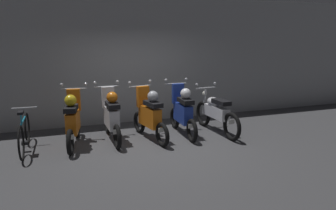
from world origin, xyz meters
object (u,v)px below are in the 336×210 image
motorbike_slot_3 (183,111)px  motorbike_slot_2 (149,115)px  motorbike_slot_4 (216,113)px  bicycle (24,134)px  motorbike_slot_0 (73,120)px  motorbike_slot_1 (111,116)px

motorbike_slot_3 → motorbike_slot_2: bearing=-174.7°
motorbike_slot_4 → bicycle: bearing=178.4°
motorbike_slot_0 → motorbike_slot_2: same height
motorbike_slot_1 → motorbike_slot_0: bearing=-175.9°
motorbike_slot_3 → motorbike_slot_1: bearing=176.1°
motorbike_slot_0 → motorbike_slot_1: same height
motorbike_slot_4 → motorbike_slot_2: bearing=179.0°
motorbike_slot_3 → motorbike_slot_4: (0.83, -0.11, -0.08)m
motorbike_slot_0 → bicycle: bearing=-177.6°
motorbike_slot_3 → bicycle: motorbike_slot_3 is taller
motorbike_slot_2 → motorbike_slot_3: 0.84m
motorbike_slot_1 → motorbike_slot_4: bearing=-5.0°
motorbike_slot_2 → motorbike_slot_4: (1.66, -0.03, -0.08)m
bicycle → motorbike_slot_4: bearing=-1.6°
bicycle → motorbike_slot_1: bearing=3.1°
motorbike_slot_2 → motorbike_slot_0: bearing=175.5°
motorbike_slot_4 → bicycle: 4.29m
motorbike_slot_3 → motorbike_slot_0: bearing=178.7°
motorbike_slot_1 → motorbike_slot_2: 0.85m
motorbike_slot_2 → bicycle: 2.63m
motorbike_slot_0 → motorbike_slot_3: bearing=-1.3°
motorbike_slot_2 → bicycle: bearing=178.0°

